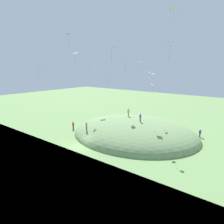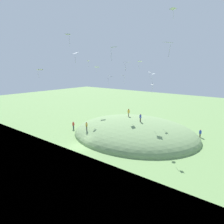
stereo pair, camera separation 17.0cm
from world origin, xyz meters
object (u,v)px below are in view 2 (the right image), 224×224
at_px(kite_1, 153,75).
at_px(kite_12, 75,54).
at_px(kite_14, 110,77).
at_px(kite_10, 97,67).
at_px(person_near_shore, 87,125).
at_px(kite_3, 168,43).
at_px(person_walking_path, 140,117).
at_px(person_with_child, 73,124).
at_px(kite_11, 40,70).
at_px(kite_4, 127,62).
at_px(kite_9, 173,9).
at_px(kite_5, 149,73).
at_px(person_on_hilltop, 200,133).
at_px(kite_0, 68,35).
at_px(kite_7, 140,62).
at_px(kite_8, 152,85).
at_px(kite_13, 123,76).
at_px(kite_2, 88,61).
at_px(kite_6, 113,48).
at_px(person_watching_kites, 129,112).

bearing_deg(kite_1, kite_12, 133.87).
xyz_separation_m(kite_12, kite_14, (1.47, -6.24, -3.65)).
bearing_deg(kite_10, person_near_shore, -145.96).
bearing_deg(kite_3, person_walking_path, 46.87).
height_order(person_with_child, kite_1, kite_1).
bearing_deg(kite_11, kite_4, -63.48).
distance_m(kite_4, kite_9, 10.60).
height_order(kite_5, kite_9, kite_9).
distance_m(person_on_hilltop, kite_0, 30.74).
distance_m(kite_1, kite_3, 10.08).
relative_size(person_near_shore, kite_11, 1.13).
height_order(person_near_shore, kite_7, kite_7).
xyz_separation_m(kite_4, kite_10, (9.47, 15.55, -0.83)).
bearing_deg(person_walking_path, kite_5, -80.63).
xyz_separation_m(kite_0, kite_12, (3.75, 2.80, -2.30)).
xyz_separation_m(kite_8, kite_11, (-12.36, 16.44, 2.75)).
bearing_deg(kite_3, kite_11, 101.06).
height_order(kite_11, kite_13, kite_11).
height_order(person_with_child, kite_13, kite_13).
height_order(kite_2, kite_5, kite_2).
distance_m(kite_12, kite_14, 7.38).
height_order(person_walking_path, kite_5, kite_5).
distance_m(kite_6, kite_11, 18.22).
bearing_deg(kite_13, kite_11, 149.88).
bearing_deg(person_near_shore, kite_7, 159.23).
xyz_separation_m(person_on_hilltop, kite_6, (-21.03, 5.59, 15.17)).
distance_m(kite_0, kite_1, 15.83).
bearing_deg(kite_5, kite_13, 118.67).
distance_m(person_walking_path, kite_13, 9.84).
relative_size(person_near_shore, person_with_child, 0.93).
height_order(kite_1, kite_12, kite_12).
height_order(person_with_child, kite_8, kite_8).
distance_m(kite_4, kite_5, 10.19).
bearing_deg(kite_14, kite_6, -136.86).
bearing_deg(kite_8, person_with_child, 104.94).
relative_size(person_watching_kites, kite_13, 0.94).
height_order(kite_4, kite_6, kite_6).
bearing_deg(person_watching_kites, person_walking_path, 21.90).
bearing_deg(person_walking_path, kite_12, 54.72).
bearing_deg(kite_3, kite_8, 38.32).
relative_size(person_on_hilltop, kite_14, 0.93).
height_order(kite_0, kite_4, kite_0).
distance_m(person_walking_path, kite_8, 6.72).
distance_m(person_with_child, kite_11, 14.49).
bearing_deg(kite_13, kite_0, -173.65).
distance_m(person_with_child, kite_2, 14.87).
relative_size(kite_7, kite_13, 1.05).
bearing_deg(kite_10, person_with_child, -175.65).
bearing_deg(kite_7, kite_14, -169.53).
xyz_separation_m(kite_7, kite_10, (0.33, 12.47, -1.11)).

